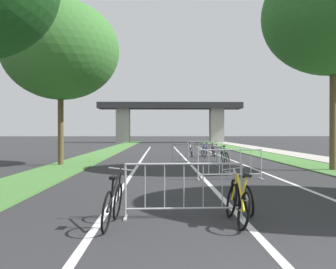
{
  "coord_description": "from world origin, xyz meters",
  "views": [
    {
      "loc": [
        -1.54,
        -2.71,
        1.64
      ],
      "look_at": [
        -0.94,
        25.85,
        1.46
      ],
      "focal_mm": 39.9,
      "sensor_mm": 36.0,
      "label": 1
    }
  ],
  "objects_px": {
    "bicycle_yellow_2": "(238,203)",
    "bicycle_silver_6": "(241,195)",
    "crowd_barrier_third": "(195,155)",
    "bicycle_green_5": "(225,157)",
    "tree_left_oak_mid": "(61,50)",
    "crowd_barrier_fourth": "(205,149)",
    "crowd_barrier_second": "(230,164)",
    "bicycle_blue_4": "(204,152)",
    "bicycle_black_1": "(113,204)",
    "tree_right_pine_far": "(333,15)",
    "bicycle_white_0": "(191,151)",
    "crowd_barrier_nearest": "(184,191)",
    "bicycle_purple_3": "(213,151)"
  },
  "relations": [
    {
      "from": "crowd_barrier_nearest",
      "to": "bicycle_purple_3",
      "type": "distance_m",
      "value": 18.03
    },
    {
      "from": "bicycle_purple_3",
      "to": "bicycle_green_5",
      "type": "bearing_deg",
      "value": -89.51
    },
    {
      "from": "bicycle_white_0",
      "to": "bicycle_green_5",
      "type": "xyz_separation_m",
      "value": [
        1.22,
        -5.95,
        0.0
      ]
    },
    {
      "from": "crowd_barrier_third",
      "to": "crowd_barrier_fourth",
      "type": "bearing_deg",
      "value": 77.96
    },
    {
      "from": "tree_left_oak_mid",
      "to": "bicycle_black_1",
      "type": "distance_m",
      "value": 13.67
    },
    {
      "from": "bicycle_black_1",
      "to": "bicycle_green_5",
      "type": "relative_size",
      "value": 0.98
    },
    {
      "from": "crowd_barrier_third",
      "to": "crowd_barrier_fourth",
      "type": "distance_m",
      "value": 5.87
    },
    {
      "from": "tree_left_oak_mid",
      "to": "crowd_barrier_fourth",
      "type": "height_order",
      "value": "tree_left_oak_mid"
    },
    {
      "from": "crowd_barrier_third",
      "to": "bicycle_white_0",
      "type": "distance_m",
      "value": 6.35
    },
    {
      "from": "bicycle_white_0",
      "to": "bicycle_silver_6",
      "type": "height_order",
      "value": "bicycle_white_0"
    },
    {
      "from": "bicycle_blue_4",
      "to": "bicycle_silver_6",
      "type": "height_order",
      "value": "bicycle_blue_4"
    },
    {
      "from": "crowd_barrier_fourth",
      "to": "bicycle_silver_6",
      "type": "distance_m",
      "value": 16.75
    },
    {
      "from": "crowd_barrier_nearest",
      "to": "bicycle_black_1",
      "type": "relative_size",
      "value": 1.39
    },
    {
      "from": "crowd_barrier_nearest",
      "to": "bicycle_green_5",
      "type": "xyz_separation_m",
      "value": [
        2.86,
        11.88,
        -0.15
      ]
    },
    {
      "from": "crowd_barrier_second",
      "to": "bicycle_green_5",
      "type": "height_order",
      "value": "crowd_barrier_second"
    },
    {
      "from": "bicycle_silver_6",
      "to": "crowd_barrier_fourth",
      "type": "bearing_deg",
      "value": 82.27
    },
    {
      "from": "tree_right_pine_far",
      "to": "bicycle_green_5",
      "type": "height_order",
      "value": "tree_right_pine_far"
    },
    {
      "from": "crowd_barrier_second",
      "to": "crowd_barrier_third",
      "type": "height_order",
      "value": "same"
    },
    {
      "from": "crowd_barrier_third",
      "to": "bicycle_green_5",
      "type": "height_order",
      "value": "crowd_barrier_third"
    },
    {
      "from": "bicycle_purple_3",
      "to": "bicycle_blue_4",
      "type": "xyz_separation_m",
      "value": [
        -0.71,
        -0.94,
        0.01
      ]
    },
    {
      "from": "crowd_barrier_fourth",
      "to": "tree_right_pine_far",
      "type": "bearing_deg",
      "value": -63.2
    },
    {
      "from": "crowd_barrier_second",
      "to": "crowd_barrier_fourth",
      "type": "distance_m",
      "value": 11.5
    },
    {
      "from": "bicycle_yellow_2",
      "to": "bicycle_green_5",
      "type": "distance_m",
      "value": 12.51
    },
    {
      "from": "tree_left_oak_mid",
      "to": "tree_right_pine_far",
      "type": "relative_size",
      "value": 0.89
    },
    {
      "from": "bicycle_yellow_2",
      "to": "bicycle_silver_6",
      "type": "distance_m",
      "value": 1.05
    },
    {
      "from": "bicycle_blue_4",
      "to": "crowd_barrier_nearest",
      "type": "bearing_deg",
      "value": -102.3
    },
    {
      "from": "crowd_barrier_nearest",
      "to": "bicycle_green_5",
      "type": "distance_m",
      "value": 12.22
    },
    {
      "from": "crowd_barrier_fourth",
      "to": "bicycle_silver_6",
      "type": "bearing_deg",
      "value": -94.35
    },
    {
      "from": "tree_left_oak_mid",
      "to": "tree_right_pine_far",
      "type": "distance_m",
      "value": 12.57
    },
    {
      "from": "crowd_barrier_second",
      "to": "bicycle_blue_4",
      "type": "bearing_deg",
      "value": 87.83
    },
    {
      "from": "tree_right_pine_far",
      "to": "bicycle_yellow_2",
      "type": "bearing_deg",
      "value": -123.33
    },
    {
      "from": "crowd_barrier_nearest",
      "to": "bicycle_silver_6",
      "type": "bearing_deg",
      "value": 23.35
    },
    {
      "from": "tree_left_oak_mid",
      "to": "bicycle_silver_6",
      "type": "relative_size",
      "value": 5.15
    },
    {
      "from": "crowd_barrier_third",
      "to": "bicycle_blue_4",
      "type": "xyz_separation_m",
      "value": [
        1.11,
        5.34,
        -0.13
      ]
    },
    {
      "from": "crowd_barrier_third",
      "to": "tree_left_oak_mid",
      "type": "bearing_deg",
      "value": -178.65
    },
    {
      "from": "crowd_barrier_nearest",
      "to": "bicycle_blue_4",
      "type": "relative_size",
      "value": 1.34
    },
    {
      "from": "crowd_barrier_second",
      "to": "bicycle_blue_4",
      "type": "relative_size",
      "value": 1.34
    },
    {
      "from": "tree_left_oak_mid",
      "to": "bicycle_white_0",
      "type": "bearing_deg",
      "value": 42.94
    },
    {
      "from": "bicycle_yellow_2",
      "to": "bicycle_blue_4",
      "type": "height_order",
      "value": "bicycle_blue_4"
    },
    {
      "from": "tree_left_oak_mid",
      "to": "bicycle_white_0",
      "type": "xyz_separation_m",
      "value": [
        6.98,
        6.5,
        -5.3
      ]
    },
    {
      "from": "bicycle_white_0",
      "to": "bicycle_silver_6",
      "type": "distance_m",
      "value": 17.31
    },
    {
      "from": "tree_left_oak_mid",
      "to": "crowd_barrier_third",
      "type": "height_order",
      "value": "tree_left_oak_mid"
    },
    {
      "from": "tree_right_pine_far",
      "to": "bicycle_purple_3",
      "type": "distance_m",
      "value": 11.74
    },
    {
      "from": "bicycle_black_1",
      "to": "bicycle_yellow_2",
      "type": "relative_size",
      "value": 1.0
    },
    {
      "from": "crowd_barrier_second",
      "to": "crowd_barrier_third",
      "type": "distance_m",
      "value": 5.79
    },
    {
      "from": "bicycle_purple_3",
      "to": "tree_right_pine_far",
      "type": "bearing_deg",
      "value": -64.91
    },
    {
      "from": "tree_right_pine_far",
      "to": "crowd_barrier_fourth",
      "type": "bearing_deg",
      "value": 116.8
    },
    {
      "from": "bicycle_green_5",
      "to": "bicycle_silver_6",
      "type": "xyz_separation_m",
      "value": [
        -1.64,
        -11.35,
        -0.02
      ]
    },
    {
      "from": "bicycle_black_1",
      "to": "tree_right_pine_far",
      "type": "bearing_deg",
      "value": 52.29
    },
    {
      "from": "bicycle_green_5",
      "to": "bicycle_yellow_2",
      "type": "bearing_deg",
      "value": -102.18
    }
  ]
}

